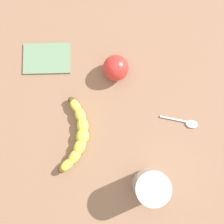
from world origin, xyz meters
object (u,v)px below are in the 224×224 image
Objects in this scene: apple_fruit at (116,68)px; smoothie_glass at (150,186)px; teaspoon at (189,122)px; banana at (78,136)px.

smoothie_glass is at bearing -78.12° from apple_fruit.
smoothie_glass is 1.12× the size of teaspoon.
banana is at bearing 142.09° from smoothie_glass.
banana is 1.75× the size of smoothie_glass.
banana is at bearing -122.45° from apple_fruit.
teaspoon is at bearing -76.01° from banana.
smoothie_glass is (19.06, -14.84, 3.97)cm from banana.
banana is 2.90× the size of apple_fruit.
apple_fruit is at bearing -22.28° from banana.
apple_fruit reaches higher than banana.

